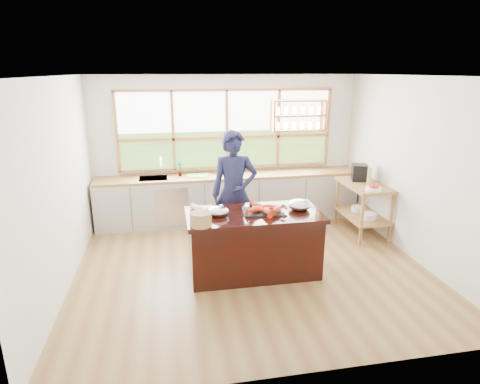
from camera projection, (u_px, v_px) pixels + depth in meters
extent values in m
plane|color=olive|center=(250.00, 266.00, 5.93)|extent=(5.00, 5.00, 0.00)
cube|color=silver|center=(227.00, 148.00, 7.65)|extent=(5.00, 0.02, 2.70)
cube|color=silver|center=(306.00, 244.00, 3.42)|extent=(5.00, 0.02, 2.70)
cube|color=silver|center=(59.00, 187.00, 5.10)|extent=(0.02, 4.50, 2.70)
cube|color=silver|center=(415.00, 170.00, 5.96)|extent=(0.02, 4.50, 2.70)
cube|color=silver|center=(252.00, 76.00, 5.14)|extent=(5.00, 4.50, 0.02)
cube|color=#BD7A3F|center=(227.00, 130.00, 7.52)|extent=(4.05, 0.06, 1.50)
cube|color=white|center=(227.00, 111.00, 7.44)|extent=(3.98, 0.01, 0.75)
cube|color=#326122|center=(227.00, 149.00, 7.65)|extent=(3.98, 0.01, 0.70)
cube|color=#BD7A3F|center=(299.00, 101.00, 7.50)|extent=(1.00, 0.28, 0.03)
cube|color=#BD7A3F|center=(298.00, 115.00, 7.58)|extent=(1.00, 0.28, 0.03)
cube|color=#BD7A3F|center=(298.00, 130.00, 7.66)|extent=(1.00, 0.28, 0.03)
cube|color=#BD7A3F|center=(273.00, 116.00, 7.49)|extent=(0.03, 0.28, 0.55)
cube|color=#BD7A3F|center=(323.00, 115.00, 7.66)|extent=(0.03, 0.28, 0.55)
cube|color=#AEAAA4|center=(230.00, 199.00, 7.63)|extent=(4.90, 0.62, 0.85)
cube|color=silver|center=(172.00, 207.00, 7.14)|extent=(0.60, 0.01, 0.72)
cube|color=#A57C3E|center=(230.00, 176.00, 7.50)|extent=(4.90, 0.62, 0.05)
cube|color=silver|center=(153.00, 182.00, 7.27)|extent=(0.50, 0.42, 0.16)
cube|color=#A57C3E|center=(391.00, 217.00, 6.59)|extent=(0.04, 0.04, 0.90)
cube|color=#A57C3E|center=(363.00, 199.00, 7.54)|extent=(0.04, 0.04, 0.90)
cube|color=#A57C3E|center=(362.00, 219.00, 6.50)|extent=(0.04, 0.04, 0.90)
cube|color=#A57C3E|center=(337.00, 200.00, 7.45)|extent=(0.04, 0.04, 0.90)
cube|color=#A57C3E|center=(362.00, 215.00, 7.06)|extent=(0.62, 1.10, 0.03)
cube|color=#A57C3E|center=(364.00, 185.00, 6.90)|extent=(0.62, 1.10, 0.05)
cylinder|color=white|center=(369.00, 217.00, 6.80)|extent=(0.24, 0.24, 0.11)
cylinder|color=white|center=(358.00, 209.00, 7.18)|extent=(0.24, 0.24, 0.09)
cube|color=black|center=(254.00, 245.00, 5.62)|extent=(1.77, 0.82, 0.84)
cube|color=black|center=(254.00, 215.00, 5.48)|extent=(1.85, 0.90, 0.06)
imported|color=#18193C|center=(234.00, 193.00, 6.13)|extent=(0.74, 0.52, 1.93)
imported|color=slate|center=(180.00, 169.00, 7.35)|extent=(0.16, 0.13, 0.27)
cube|color=#5BB63A|center=(197.00, 176.00, 7.38)|extent=(0.45, 0.37, 0.01)
cube|color=black|center=(359.00, 172.00, 7.06)|extent=(0.32, 0.34, 0.29)
cylinder|color=#BBC65B|center=(369.00, 176.00, 6.81)|extent=(0.08, 0.08, 0.30)
cylinder|color=white|center=(374.00, 189.00, 6.50)|extent=(0.25, 0.25, 0.05)
sphere|color=red|center=(377.00, 186.00, 6.49)|extent=(0.07, 0.07, 0.07)
sphere|color=red|center=(373.00, 185.00, 6.53)|extent=(0.07, 0.07, 0.07)
sphere|color=red|center=(371.00, 186.00, 6.50)|extent=(0.07, 0.07, 0.07)
sphere|color=red|center=(372.00, 187.00, 6.45)|extent=(0.07, 0.07, 0.07)
sphere|color=red|center=(376.00, 187.00, 6.44)|extent=(0.07, 0.07, 0.07)
cube|color=black|center=(263.00, 212.00, 5.50)|extent=(0.58, 0.45, 0.02)
ellipsoid|color=red|center=(255.00, 210.00, 5.42)|extent=(0.23, 0.15, 0.08)
ellipsoid|color=red|center=(268.00, 207.00, 5.52)|extent=(0.23, 0.14, 0.08)
ellipsoid|color=red|center=(278.00, 210.00, 5.43)|extent=(0.21, 0.21, 0.08)
ellipsoid|color=red|center=(257.00, 206.00, 5.59)|extent=(0.18, 0.23, 0.08)
ellipsoid|color=red|center=(267.00, 211.00, 5.36)|extent=(0.11, 0.22, 0.08)
ellipsoid|color=silver|center=(218.00, 211.00, 5.37)|extent=(0.28, 0.28, 0.13)
ellipsoid|color=silver|center=(299.00, 205.00, 5.60)|extent=(0.31, 0.31, 0.15)
cylinder|color=white|center=(283.00, 220.00, 5.20)|extent=(0.06, 0.06, 0.01)
cylinder|color=white|center=(283.00, 215.00, 5.19)|extent=(0.01, 0.01, 0.13)
ellipsoid|color=white|center=(283.00, 208.00, 5.16)|extent=(0.08, 0.08, 0.10)
cylinder|color=#A77E52|center=(201.00, 219.00, 5.00)|extent=(0.27, 0.27, 0.18)
cylinder|color=white|center=(199.00, 208.00, 5.53)|extent=(0.25, 0.29, 0.08)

